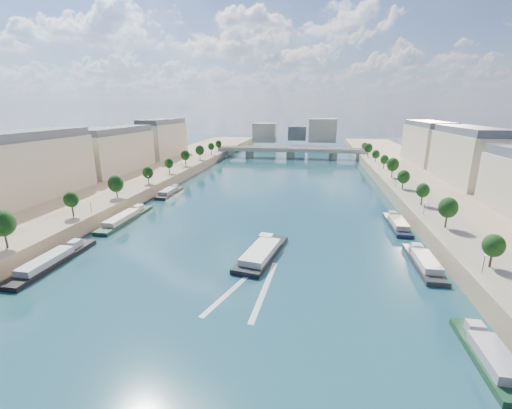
% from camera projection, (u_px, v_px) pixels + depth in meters
% --- Properties ---
extents(ground, '(700.00, 700.00, 0.00)m').
position_uv_depth(ground, '(265.00, 209.00, 131.88)').
color(ground, '#0C2D36').
rests_on(ground, ground).
extents(quay_left, '(44.00, 520.00, 5.00)m').
position_uv_depth(quay_left, '(95.00, 195.00, 142.65)').
color(quay_left, '#9E8460').
rests_on(quay_left, ground).
extents(quay_right, '(44.00, 520.00, 5.00)m').
position_uv_depth(quay_right, '(469.00, 212.00, 119.74)').
color(quay_right, '#9E8460').
rests_on(quay_right, ground).
extents(pave_left, '(14.00, 520.00, 0.10)m').
position_uv_depth(pave_left, '(127.00, 190.00, 139.56)').
color(pave_left, gray).
rests_on(pave_left, quay_left).
extents(pave_right, '(14.00, 520.00, 0.10)m').
position_uv_depth(pave_right, '(424.00, 203.00, 121.43)').
color(pave_right, gray).
rests_on(pave_right, quay_right).
extents(trees_left, '(4.80, 268.80, 8.26)m').
position_uv_depth(trees_left, '(133.00, 177.00, 139.65)').
color(trees_left, '#382B1E').
rests_on(trees_left, ground).
extents(trees_right, '(4.80, 268.80, 8.26)m').
position_uv_depth(trees_right, '(413.00, 182.00, 129.74)').
color(trees_right, '#382B1E').
rests_on(trees_right, ground).
extents(lamps_left, '(0.36, 200.36, 4.28)m').
position_uv_depth(lamps_left, '(124.00, 190.00, 128.61)').
color(lamps_left, black).
rests_on(lamps_left, ground).
extents(lamps_right, '(0.36, 200.36, 4.28)m').
position_uv_depth(lamps_right, '(408.00, 192.00, 126.14)').
color(lamps_right, black).
rests_on(lamps_right, ground).
extents(buildings_left, '(16.00, 226.00, 23.20)m').
position_uv_depth(buildings_left, '(81.00, 157.00, 152.27)').
color(buildings_left, beige).
rests_on(buildings_left, ground).
extents(buildings_right, '(16.00, 226.00, 23.20)m').
position_uv_depth(buildings_right, '(500.00, 168.00, 125.23)').
color(buildings_right, beige).
rests_on(buildings_right, ground).
extents(skyline, '(79.00, 42.00, 22.00)m').
position_uv_depth(skyline, '(300.00, 132.00, 335.55)').
color(skyline, beige).
rests_on(skyline, ground).
extents(bridge, '(112.00, 12.00, 8.15)m').
position_uv_depth(bridge, '(291.00, 151.00, 261.75)').
color(bridge, '#C1B79E').
rests_on(bridge, ground).
extents(tour_barge, '(11.71, 26.24, 3.61)m').
position_uv_depth(tour_barge, '(262.00, 253.00, 89.85)').
color(tour_barge, black).
rests_on(tour_barge, ground).
extents(wake, '(12.24, 26.03, 0.04)m').
position_uv_depth(wake, '(250.00, 288.00, 74.29)').
color(wake, silver).
rests_on(wake, ground).
extents(moored_barges_left, '(5.00, 156.88, 3.60)m').
position_uv_depth(moored_barges_left, '(60.00, 257.00, 87.46)').
color(moored_barges_left, '#1B213B').
rests_on(moored_barges_left, ground).
extents(moored_barges_right, '(5.00, 119.90, 3.60)m').
position_uv_depth(moored_barges_right, '(452.00, 304.00, 66.76)').
color(moored_barges_right, black).
rests_on(moored_barges_right, ground).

